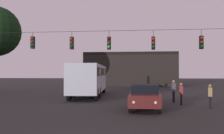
% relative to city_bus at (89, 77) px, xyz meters
% --- Properties ---
extents(ground_plane, '(168.00, 168.00, 0.00)m').
position_rel_city_bus_xyz_m(ground_plane, '(2.94, 7.58, -1.87)').
color(ground_plane, black).
rests_on(ground_plane, ground).
extents(overhead_signal_span, '(18.81, 0.44, 6.31)m').
position_rel_city_bus_xyz_m(overhead_signal_span, '(2.90, -5.40, 1.76)').
color(overhead_signal_span, black).
rests_on(overhead_signal_span, ground).
extents(city_bus, '(3.28, 11.15, 3.00)m').
position_rel_city_bus_xyz_m(city_bus, '(0.00, 0.00, 0.00)').
color(city_bus, '#B7BCC6').
rests_on(city_bus, ground).
extents(car_near_right, '(1.95, 4.39, 1.52)m').
position_rel_city_bus_xyz_m(car_near_right, '(5.21, -8.56, -1.07)').
color(car_near_right, '#511919').
rests_on(car_near_right, ground).
extents(pedestrian_crossing_left, '(0.29, 0.39, 1.54)m').
position_rel_city_bus_xyz_m(pedestrian_crossing_left, '(7.76, -6.08, -1.01)').
color(pedestrian_crossing_left, black).
rests_on(pedestrian_crossing_left, ground).
extents(pedestrian_crossing_center, '(0.29, 0.39, 1.69)m').
position_rel_city_bus_xyz_m(pedestrian_crossing_center, '(7.43, -4.62, -0.91)').
color(pedestrian_crossing_center, black).
rests_on(pedestrian_crossing_center, ground).
extents(pedestrian_crossing_right, '(0.31, 0.40, 1.51)m').
position_rel_city_bus_xyz_m(pedestrian_crossing_right, '(9.29, -7.64, -1.02)').
color(pedestrian_crossing_right, black).
rests_on(pedestrian_crossing_right, ground).
extents(corner_building, '(16.04, 9.21, 5.86)m').
position_rel_city_bus_xyz_m(corner_building, '(3.20, 22.80, 1.06)').
color(corner_building, black).
rests_on(corner_building, ground).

